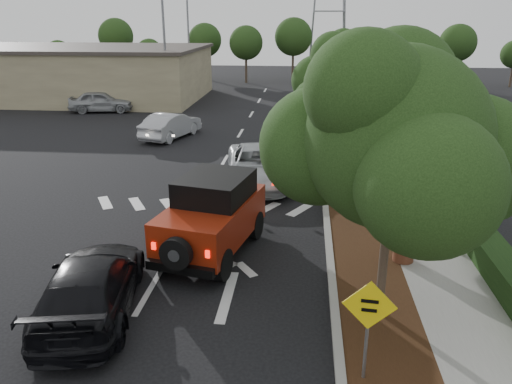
# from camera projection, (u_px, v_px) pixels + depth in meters

# --- Properties ---
(ground) EXTENTS (120.00, 120.00, 0.00)m
(ground) POSITION_uv_depth(u_px,v_px,m) (149.00, 292.00, 12.51)
(ground) COLOR black
(ground) RESTS_ON ground
(curb) EXTENTS (0.20, 70.00, 0.15)m
(curb) POSITION_uv_depth(u_px,v_px,m) (321.00, 162.00, 23.31)
(curb) COLOR #9E9B93
(curb) RESTS_ON ground
(planting_strip) EXTENTS (1.80, 70.00, 0.12)m
(planting_strip) POSITION_uv_depth(u_px,v_px,m) (343.00, 163.00, 23.22)
(planting_strip) COLOR black
(planting_strip) RESTS_ON ground
(sidewalk) EXTENTS (2.00, 70.00, 0.12)m
(sidewalk) POSITION_uv_depth(u_px,v_px,m) (385.00, 164.00, 23.05)
(sidewalk) COLOR gray
(sidewalk) RESTS_ON ground
(hedge) EXTENTS (0.80, 70.00, 0.80)m
(hedge) POSITION_uv_depth(u_px,v_px,m) (416.00, 158.00, 22.80)
(hedge) COLOR black
(hedge) RESTS_ON ground
(commercial_building) EXTENTS (22.00, 12.00, 4.00)m
(commercial_building) POSITION_uv_depth(u_px,v_px,m) (68.00, 73.00, 41.47)
(commercial_building) COLOR #857A5C
(commercial_building) RESTS_ON ground
(transmission_tower) EXTENTS (7.00, 4.00, 28.00)m
(transmission_tower) POSITION_uv_depth(u_px,v_px,m) (326.00, 76.00, 56.97)
(transmission_tower) COLOR slate
(transmission_tower) RESTS_ON ground
(street_tree_near) EXTENTS (3.80, 3.80, 5.92)m
(street_tree_near) POSITION_uv_depth(u_px,v_px,m) (378.00, 316.00, 11.52)
(street_tree_near) COLOR black
(street_tree_near) RESTS_ON ground
(street_tree_mid) EXTENTS (3.20, 3.20, 5.32)m
(street_tree_mid) POSITION_uv_depth(u_px,v_px,m) (353.00, 207.00, 18.08)
(street_tree_mid) COLOR black
(street_tree_mid) RESTS_ON ground
(street_tree_far) EXTENTS (3.40, 3.40, 5.62)m
(street_tree_far) POSITION_uv_depth(u_px,v_px,m) (342.00, 159.00, 24.18)
(street_tree_far) COLOR black
(street_tree_far) RESTS_ON ground
(light_pole_a) EXTENTS (2.00, 0.22, 9.00)m
(light_pole_a) POSITION_uv_depth(u_px,v_px,m) (168.00, 108.00, 37.50)
(light_pole_a) COLOR slate
(light_pole_a) RESTS_ON ground
(light_pole_b) EXTENTS (2.00, 0.22, 9.00)m
(light_pole_b) POSITION_uv_depth(u_px,v_px,m) (191.00, 86.00, 48.85)
(light_pole_b) COLOR slate
(light_pole_b) RESTS_ON ground
(red_jeep) EXTENTS (2.77, 4.62, 2.27)m
(red_jeep) POSITION_uv_depth(u_px,v_px,m) (215.00, 214.00, 14.38)
(red_jeep) COLOR black
(red_jeep) RESTS_ON ground
(silver_suv_ahead) EXTENTS (3.20, 5.68, 1.50)m
(silver_suv_ahead) POSITION_uv_depth(u_px,v_px,m) (258.00, 166.00, 20.41)
(silver_suv_ahead) COLOR #B6BABE
(silver_suv_ahead) RESTS_ON ground
(black_suv_oncoming) EXTENTS (2.81, 5.09, 1.40)m
(black_suv_oncoming) POSITION_uv_depth(u_px,v_px,m) (91.00, 286.00, 11.44)
(black_suv_oncoming) COLOR black
(black_suv_oncoming) RESTS_ON ground
(silver_sedan_oncoming) EXTENTS (2.77, 4.63, 1.44)m
(silver_sedan_oncoming) POSITION_uv_depth(u_px,v_px,m) (171.00, 125.00, 28.03)
(silver_sedan_oncoming) COLOR #A8AAB0
(silver_sedan_oncoming) RESTS_ON ground
(parked_suv) EXTENTS (4.72, 2.60, 1.52)m
(parked_suv) POSITION_uv_depth(u_px,v_px,m) (101.00, 101.00, 35.61)
(parked_suv) COLOR #999DA1
(parked_suv) RESTS_ON ground
(speed_hump_sign) EXTENTS (0.97, 0.12, 2.07)m
(speed_hump_sign) POSITION_uv_depth(u_px,v_px,m) (368.00, 318.00, 8.94)
(speed_hump_sign) COLOR slate
(speed_hump_sign) RESTS_ON ground
(terracotta_planter) EXTENTS (0.72, 0.72, 1.25)m
(terracotta_planter) POSITION_uv_depth(u_px,v_px,m) (405.00, 237.00, 13.62)
(terracotta_planter) COLOR brown
(terracotta_planter) RESTS_ON ground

